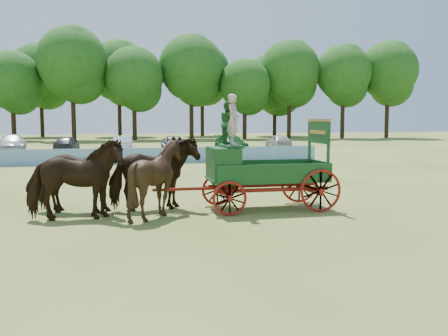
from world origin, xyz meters
TOP-DOWN VIEW (x-y plane):
  - ground at (0.00, 0.00)m, footprint 160.00×160.00m
  - horse_lead_left at (-3.07, 0.03)m, footprint 2.87×1.36m
  - horse_lead_right at (-3.07, 1.13)m, footprint 3.05×1.86m
  - horse_wheel_left at (-0.67, 0.03)m, footprint 2.48×2.29m
  - horse_wheel_right at (-0.67, 1.13)m, footprint 3.01×1.73m
  - farm_dray at (2.31, 0.59)m, footprint 6.00×2.00m
  - sponsor_banner at (-1.00, 18.00)m, footprint 26.00×0.08m
  - parked_cars at (-6.32, 30.34)m, footprint 41.61×7.14m
  - treeline at (-2.53, 59.85)m, footprint 90.51×23.90m

SIDE VIEW (x-z plane):
  - ground at x=0.00m, z-range 0.00..0.00m
  - sponsor_banner at x=-1.00m, z-range 0.00..1.05m
  - parked_cars at x=-6.32m, z-range -0.05..1.53m
  - horse_lead_left at x=-3.07m, z-range 0.00..2.40m
  - horse_lead_right at x=-3.07m, z-range 0.00..2.40m
  - horse_wheel_right at x=-0.67m, z-range 0.00..2.40m
  - horse_wheel_left at x=-0.67m, z-range 0.00..2.41m
  - farm_dray at x=2.31m, z-range -0.29..3.48m
  - treeline at x=-2.53m, z-range 1.83..17.14m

